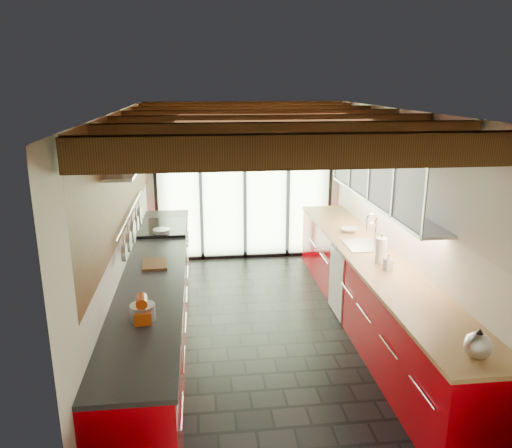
{
  "coord_description": "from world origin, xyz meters",
  "views": [
    {
      "loc": [
        -0.76,
        -5.33,
        2.9
      ],
      "look_at": [
        -0.08,
        0.4,
        1.25
      ],
      "focal_mm": 35.0,
      "sensor_mm": 36.0,
      "label": 1
    }
  ],
  "objects_px": {
    "stand_mixer": "(143,310)",
    "bowl": "(349,230)",
    "kettle": "(478,344)",
    "paper_towel": "(381,251)",
    "soap_bottle": "(388,262)"
  },
  "relations": [
    {
      "from": "paper_towel",
      "to": "soap_bottle",
      "type": "distance_m",
      "value": 0.24
    },
    {
      "from": "stand_mixer",
      "to": "bowl",
      "type": "distance_m",
      "value": 3.45
    },
    {
      "from": "stand_mixer",
      "to": "soap_bottle",
      "type": "height_order",
      "value": "stand_mixer"
    },
    {
      "from": "paper_towel",
      "to": "bowl",
      "type": "xyz_separation_m",
      "value": [
        0.0,
        1.2,
        -0.12
      ]
    },
    {
      "from": "stand_mixer",
      "to": "kettle",
      "type": "bearing_deg",
      "value": -19.77
    },
    {
      "from": "stand_mixer",
      "to": "paper_towel",
      "type": "xyz_separation_m",
      "value": [
        2.54,
        1.12,
        0.05
      ]
    },
    {
      "from": "kettle",
      "to": "paper_towel",
      "type": "distance_m",
      "value": 2.04
    },
    {
      "from": "kettle",
      "to": "soap_bottle",
      "type": "relative_size",
      "value": 1.42
    },
    {
      "from": "stand_mixer",
      "to": "paper_towel",
      "type": "bearing_deg",
      "value": 23.83
    },
    {
      "from": "bowl",
      "to": "kettle",
      "type": "bearing_deg",
      "value": -90.0
    },
    {
      "from": "stand_mixer",
      "to": "bowl",
      "type": "relative_size",
      "value": 1.24
    },
    {
      "from": "kettle",
      "to": "paper_towel",
      "type": "xyz_separation_m",
      "value": [
        0.0,
        2.03,
        0.04
      ]
    },
    {
      "from": "stand_mixer",
      "to": "bowl",
      "type": "bearing_deg",
      "value": 42.5
    },
    {
      "from": "bowl",
      "to": "stand_mixer",
      "type": "bearing_deg",
      "value": -137.5
    },
    {
      "from": "bowl",
      "to": "soap_bottle",
      "type": "bearing_deg",
      "value": -90.0
    }
  ]
}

